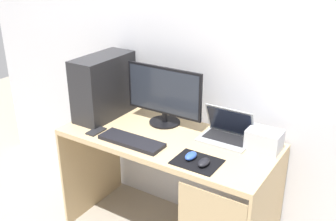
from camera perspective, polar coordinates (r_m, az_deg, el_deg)
name	(u,v)px	position (r m, az deg, el deg)	size (l,w,h in m)	color
wall_back	(197,43)	(2.58, 4.27, 9.78)	(4.00, 0.05, 2.60)	silver
desk	(169,161)	(2.54, 0.20, -7.32)	(1.37, 0.62, 0.77)	tan
pc_tower	(104,86)	(2.74, -9.28, 3.46)	(0.21, 0.46, 0.43)	#232326
monitor	(164,95)	(2.58, -0.60, 2.19)	(0.56, 0.21, 0.40)	black
laptop	(227,133)	(2.46, 8.53, -3.24)	(0.31, 0.22, 0.21)	#9EA3A8
projector	(264,140)	(2.37, 13.78, -4.18)	(0.20, 0.14, 0.12)	#B7BCC6
keyboard	(131,141)	(2.41, -5.32, -4.44)	(0.42, 0.14, 0.02)	black
mousepad	(197,162)	(2.21, 4.23, -7.44)	(0.26, 0.20, 0.01)	black
mouse_left	(191,156)	(2.22, 3.34, -6.59)	(0.06, 0.10, 0.03)	#2D51B2
mouse_right	(204,162)	(2.17, 5.23, -7.51)	(0.06, 0.10, 0.03)	black
cell_phone	(96,131)	(2.58, -10.38, -2.97)	(0.07, 0.13, 0.01)	#232326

